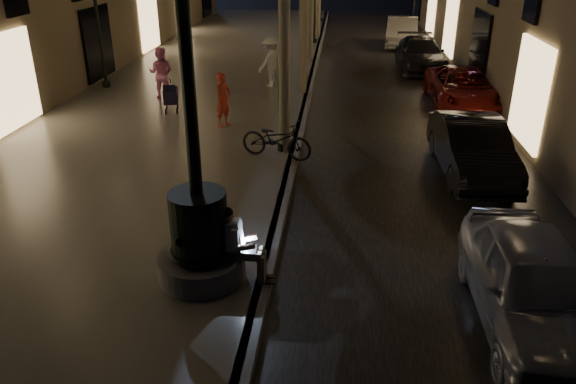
# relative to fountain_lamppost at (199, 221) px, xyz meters

# --- Properties ---
(ground) EXTENTS (120.00, 120.00, 0.00)m
(ground) POSITION_rel_fountain_lamppost_xyz_m (1.00, 13.00, -1.21)
(ground) COLOR black
(ground) RESTS_ON ground
(cobble_lane) EXTENTS (6.00, 45.00, 0.02)m
(cobble_lane) POSITION_rel_fountain_lamppost_xyz_m (4.00, 13.00, -1.20)
(cobble_lane) COLOR black
(cobble_lane) RESTS_ON ground
(promenade) EXTENTS (8.00, 45.00, 0.20)m
(promenade) POSITION_rel_fountain_lamppost_xyz_m (-3.00, 13.00, -1.11)
(promenade) COLOR slate
(promenade) RESTS_ON ground
(curb_strip) EXTENTS (0.25, 45.00, 0.20)m
(curb_strip) POSITION_rel_fountain_lamppost_xyz_m (1.00, 13.00, -1.11)
(curb_strip) COLOR #59595B
(curb_strip) RESTS_ON ground
(fountain_lamppost) EXTENTS (1.40, 1.40, 5.21)m
(fountain_lamppost) POSITION_rel_fountain_lamppost_xyz_m (0.00, 0.00, 0.00)
(fountain_lamppost) COLOR #59595B
(fountain_lamppost) RESTS_ON promenade
(seated_man_laptop) EXTENTS (0.90, 0.31, 1.27)m
(seated_man_laptop) POSITION_rel_fountain_lamppost_xyz_m (0.61, 0.00, -0.33)
(seated_man_laptop) COLOR gray
(seated_man_laptop) RESTS_ON promenade
(lamp_curb_a) EXTENTS (0.36, 0.36, 4.81)m
(lamp_curb_a) POSITION_rel_fountain_lamppost_xyz_m (0.70, 6.00, 2.02)
(lamp_curb_a) COLOR black
(lamp_curb_a) RESTS_ON promenade
(lamp_left_b) EXTENTS (0.36, 0.36, 4.81)m
(lamp_left_b) POSITION_rel_fountain_lamppost_xyz_m (-6.40, 12.00, 2.02)
(lamp_left_b) COLOR black
(lamp_left_b) RESTS_ON promenade
(stroller) EXTENTS (0.58, 1.03, 1.03)m
(stroller) POSITION_rel_fountain_lamppost_xyz_m (-3.13, 9.12, -0.49)
(stroller) COLOR black
(stroller) RESTS_ON promenade
(car_front) EXTENTS (1.62, 4.00, 1.36)m
(car_front) POSITION_rel_fountain_lamppost_xyz_m (5.00, -0.50, -0.53)
(car_front) COLOR #ADB0B5
(car_front) RESTS_ON ground
(car_second) EXTENTS (1.57, 4.13, 1.34)m
(car_second) POSITION_rel_fountain_lamppost_xyz_m (5.29, 5.31, -0.54)
(car_second) COLOR black
(car_second) RESTS_ON ground
(car_third) EXTENTS (2.09, 4.48, 1.24)m
(car_third) POSITION_rel_fountain_lamppost_xyz_m (6.20, 11.31, -0.59)
(car_third) COLOR maroon
(car_third) RESTS_ON ground
(car_rear) EXTENTS (1.91, 4.52, 1.30)m
(car_rear) POSITION_rel_fountain_lamppost_xyz_m (5.48, 17.00, -0.56)
(car_rear) COLOR #29292E
(car_rear) RESTS_ON ground
(car_fifth) EXTENTS (1.96, 4.50, 1.44)m
(car_fifth) POSITION_rel_fountain_lamppost_xyz_m (5.19, 22.50, -0.49)
(car_fifth) COLOR #A4A39F
(car_fifth) RESTS_ON ground
(pedestrian_red) EXTENTS (0.61, 0.68, 1.56)m
(pedestrian_red) POSITION_rel_fountain_lamppost_xyz_m (-1.20, 7.87, -0.23)
(pedestrian_red) COLOR red
(pedestrian_red) RESTS_ON promenade
(pedestrian_pink) EXTENTS (0.83, 0.65, 1.71)m
(pedestrian_pink) POSITION_rel_fountain_lamppost_xyz_m (-3.89, 10.71, -0.16)
(pedestrian_pink) COLOR pink
(pedestrian_pink) RESTS_ON promenade
(pedestrian_white) EXTENTS (1.23, 1.32, 1.79)m
(pedestrian_white) POSITION_rel_fountain_lamppost_xyz_m (-0.41, 12.73, -0.12)
(pedestrian_white) COLOR silver
(pedestrian_white) RESTS_ON promenade
(bicycle) EXTENTS (1.95, 1.14, 0.97)m
(bicycle) POSITION_rel_fountain_lamppost_xyz_m (0.60, 5.45, -0.53)
(bicycle) COLOR black
(bicycle) RESTS_ON promenade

